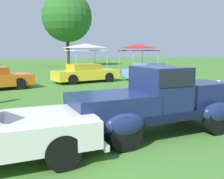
% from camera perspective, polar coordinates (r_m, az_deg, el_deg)
% --- Properties ---
extents(ground_plane, '(120.00, 120.00, 0.00)m').
position_cam_1_polar(ground_plane, '(6.28, 3.72, -10.81)').
color(ground_plane, '#42752D').
extents(feature_pickup_truck, '(4.47, 1.89, 1.70)m').
position_cam_1_polar(feature_pickup_truck, '(6.54, 9.94, -2.26)').
color(feature_pickup_truck, black).
rests_on(feature_pickup_truck, ground_plane).
extents(show_car_yellow, '(4.52, 2.15, 1.22)m').
position_cam_1_polar(show_car_yellow, '(17.11, -5.89, 3.64)').
color(show_car_yellow, yellow).
rests_on(show_car_yellow, ground_plane).
extents(show_car_skyblue, '(4.40, 2.31, 1.22)m').
position_cam_1_polar(show_car_skyblue, '(18.96, 8.70, 4.08)').
color(show_car_skyblue, '#669EDB').
rests_on(show_car_skyblue, ground_plane).
extents(canopy_tent_center_field, '(3.17, 3.17, 2.71)m').
position_cam_1_polar(canopy_tent_center_field, '(23.32, -5.81, 9.46)').
color(canopy_tent_center_field, '#B7B7BC').
rests_on(canopy_tent_center_field, ground_plane).
extents(canopy_tent_right_field, '(3.03, 3.03, 2.71)m').
position_cam_1_polar(canopy_tent_right_field, '(25.02, 5.89, 9.41)').
color(canopy_tent_right_field, '#B7B7BC').
rests_on(canopy_tent_right_field, ground_plane).
extents(treeline_center, '(6.54, 6.54, 9.72)m').
position_cam_1_polar(treeline_center, '(35.29, -9.99, 15.64)').
color(treeline_center, '#47331E').
rests_on(treeline_center, ground_plane).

